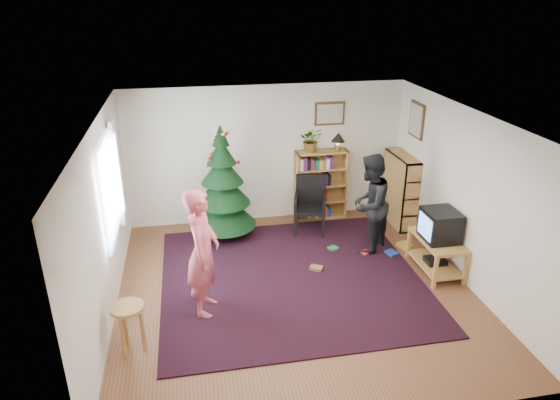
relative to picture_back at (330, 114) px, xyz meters
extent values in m
plane|color=brown|center=(-1.15, -2.48, -1.95)|extent=(5.00, 5.00, 0.00)
plane|color=white|center=(-1.15, -2.48, 0.55)|extent=(5.00, 5.00, 0.00)
cube|color=silver|center=(-1.15, 0.02, -0.70)|extent=(5.00, 0.02, 2.50)
cube|color=silver|center=(-1.15, -4.97, -0.70)|extent=(5.00, 0.02, 2.50)
cube|color=silver|center=(-3.65, -2.48, -0.70)|extent=(0.02, 5.00, 2.50)
cube|color=silver|center=(1.35, -2.48, -0.70)|extent=(0.02, 5.00, 2.50)
cube|color=black|center=(-1.15, -2.17, -1.94)|extent=(3.80, 3.60, 0.02)
cube|color=silver|center=(-3.62, -1.88, -0.45)|extent=(0.04, 1.20, 1.40)
cube|color=white|center=(-3.58, -1.18, -0.45)|extent=(0.06, 0.35, 1.60)
cube|color=#4C3319|center=(0.00, 0.00, 0.00)|extent=(0.55, 0.03, 0.42)
cube|color=beige|center=(0.00, 0.00, 0.00)|extent=(0.47, 0.01, 0.34)
cube|color=#4C3319|center=(1.33, -0.73, 0.00)|extent=(0.03, 0.50, 0.60)
cube|color=beige|center=(1.33, -0.73, 0.00)|extent=(0.01, 0.42, 0.52)
cylinder|color=#3F2816|center=(-2.00, -0.58, -1.84)|extent=(0.11, 0.11, 0.21)
cone|color=black|center=(-2.00, -0.58, -1.43)|extent=(1.10, 1.10, 0.62)
cone|color=black|center=(-2.00, -0.58, -1.05)|extent=(0.92, 0.92, 0.55)
cone|color=black|center=(-2.00, -0.58, -0.71)|extent=(0.71, 0.71, 0.49)
cone|color=black|center=(-2.00, -0.58, -0.40)|extent=(0.50, 0.50, 0.43)
cone|color=black|center=(-2.00, -0.58, -0.13)|extent=(0.28, 0.28, 0.36)
cube|color=#B57D40|center=(-0.16, -0.14, -1.30)|extent=(0.95, 0.30, 1.30)
cube|color=#B57D40|center=(-0.16, -0.14, -0.66)|extent=(0.95, 0.30, 0.03)
cube|color=#B57D40|center=(1.19, -0.64, -1.30)|extent=(0.30, 0.95, 1.30)
cube|color=#B57D40|center=(1.19, -0.64, -0.66)|extent=(0.30, 0.95, 0.03)
cube|color=#B57D40|center=(1.07, -2.37, -1.42)|extent=(0.54, 0.97, 0.04)
cube|color=#B57D40|center=(0.83, -2.83, -1.69)|extent=(0.05, 0.05, 0.51)
cube|color=#B57D40|center=(1.31, -2.83, -1.69)|extent=(0.05, 0.05, 0.51)
cube|color=#B57D40|center=(0.83, -1.92, -1.69)|extent=(0.05, 0.05, 0.51)
cube|color=#B57D40|center=(1.31, -1.92, -1.69)|extent=(0.05, 0.05, 0.51)
cube|color=#B57D40|center=(1.07, -2.37, -1.83)|extent=(0.50, 0.93, 0.03)
cube|color=black|center=(1.07, -2.37, -1.77)|extent=(0.30, 0.25, 0.08)
cube|color=black|center=(1.07, -2.37, -1.17)|extent=(0.48, 0.53, 0.46)
cube|color=#5693E9|center=(0.83, -2.37, -1.17)|extent=(0.01, 0.41, 0.33)
cube|color=black|center=(-0.50, -0.71, -1.51)|extent=(0.67, 0.67, 0.05)
cube|color=black|center=(-0.50, -0.46, -1.23)|extent=(0.53, 0.20, 0.54)
cube|color=black|center=(-0.74, -0.95, -1.73)|extent=(0.06, 0.06, 0.44)
cube|color=black|center=(-0.26, -0.95, -1.73)|extent=(0.06, 0.06, 0.44)
cube|color=black|center=(-0.74, -0.47, -1.73)|extent=(0.06, 0.06, 0.44)
cube|color=black|center=(-0.26, -0.47, -1.73)|extent=(0.06, 0.06, 0.44)
cylinder|color=#B57D40|center=(-3.35, -3.42, -1.33)|extent=(0.39, 0.39, 0.04)
cylinder|color=#B57D40|center=(-3.21, -3.42, -1.65)|extent=(0.05, 0.05, 0.60)
cylinder|color=#B57D40|center=(-3.42, -3.30, -1.65)|extent=(0.05, 0.05, 0.60)
cylinder|color=#B57D40|center=(-3.42, -3.54, -1.65)|extent=(0.05, 0.05, 0.60)
imported|color=#C14D5A|center=(-2.44, -2.74, -1.07)|extent=(0.55, 0.72, 1.77)
imported|color=black|center=(0.26, -1.56, -1.12)|extent=(1.01, 1.01, 1.66)
imported|color=gray|center=(-0.36, -0.14, -0.43)|extent=(0.45, 0.41, 0.45)
cylinder|color=#A57F33|center=(0.14, -0.14, -0.60)|extent=(0.10, 0.10, 0.10)
sphere|color=#FFD88C|center=(0.14, -0.14, -0.48)|extent=(0.10, 0.10, 0.10)
cone|color=black|center=(0.14, -0.14, -0.40)|extent=(0.25, 0.25, 0.17)
cube|color=#A51E19|center=(0.20, -1.69, -1.91)|extent=(0.20, 0.20, 0.08)
cube|color=navy|center=(0.61, -1.80, -1.91)|extent=(0.20, 0.20, 0.08)
cube|color=#1E592D|center=(-0.28, -1.46, -1.91)|extent=(0.20, 0.20, 0.08)
cube|color=gold|center=(0.93, -1.59, -1.91)|extent=(0.20, 0.20, 0.08)
cube|color=brown|center=(-0.72, -2.03, -1.91)|extent=(0.20, 0.20, 0.08)
camera|label=1|loc=(-2.50, -8.46, 2.09)|focal=32.00mm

